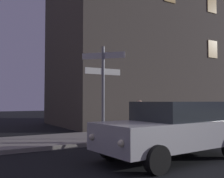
% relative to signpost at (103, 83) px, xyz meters
% --- Properties ---
extents(sidewalk_kerb, '(40.00, 2.99, 0.14)m').
position_rel_signpost_xyz_m(sidewalk_kerb, '(-0.91, 0.93, -2.20)').
color(sidewalk_kerb, gray).
rests_on(sidewalk_kerb, ground_plane).
extents(signpost, '(1.53, 1.24, 3.55)m').
position_rel_signpost_xyz_m(signpost, '(0.00, 0.00, 0.00)').
color(signpost, gray).
rests_on(signpost, sidewalk_kerb).
extents(car_near_left, '(4.48, 2.25, 1.56)m').
position_rel_signpost_xyz_m(car_near_left, '(0.30, -3.47, -1.45)').
color(car_near_left, '#B7B7BC').
rests_on(car_near_left, ground_plane).
extents(cyclist, '(1.82, 0.32, 1.61)m').
position_rel_signpost_xyz_m(cyclist, '(0.63, -1.42, -1.52)').
color(cyclist, black).
rests_on(cyclist, ground_plane).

